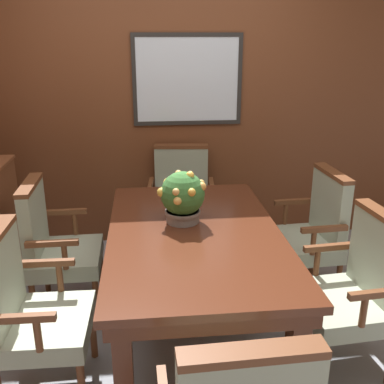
# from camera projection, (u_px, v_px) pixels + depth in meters

# --- Properties ---
(ground_plane) EXTENTS (14.00, 14.00, 0.00)m
(ground_plane) POSITION_uv_depth(u_px,v_px,m) (181.00, 346.00, 2.83)
(ground_plane) COLOR #93969E
(wall_back) EXTENTS (7.20, 0.08, 2.45)m
(wall_back) POSITION_uv_depth(u_px,v_px,m) (165.00, 110.00, 3.97)
(wall_back) COLOR brown
(wall_back) RESTS_ON ground_plane
(dining_table) EXTENTS (1.04, 1.74, 0.72)m
(dining_table) POSITION_uv_depth(u_px,v_px,m) (195.00, 245.00, 2.77)
(dining_table) COLOR #4C2314
(dining_table) RESTS_ON ground_plane
(chair_left_near) EXTENTS (0.48, 0.57, 0.94)m
(chair_left_near) POSITION_uv_depth(u_px,v_px,m) (29.00, 309.00, 2.34)
(chair_left_near) COLOR brown
(chair_left_near) RESTS_ON ground_plane
(chair_left_far) EXTENTS (0.48, 0.57, 0.94)m
(chair_left_far) POSITION_uv_depth(u_px,v_px,m) (54.00, 243.00, 3.08)
(chair_left_far) COLOR brown
(chair_left_far) RESTS_ON ground_plane
(chair_head_far) EXTENTS (0.60, 0.52, 0.94)m
(chair_head_far) POSITION_uv_depth(u_px,v_px,m) (181.00, 196.00, 3.98)
(chair_head_far) COLOR brown
(chair_head_far) RESTS_ON ground_plane
(chair_right_far) EXTENTS (0.50, 0.59, 0.94)m
(chair_right_far) POSITION_uv_depth(u_px,v_px,m) (312.00, 229.00, 3.30)
(chair_right_far) COLOR brown
(chair_right_far) RESTS_ON ground_plane
(chair_right_near) EXTENTS (0.51, 0.59, 0.94)m
(chair_right_near) POSITION_uv_depth(u_px,v_px,m) (355.00, 287.00, 2.54)
(chair_right_near) COLOR brown
(chair_right_near) RESTS_ON ground_plane
(potted_plant) EXTENTS (0.31, 0.29, 0.34)m
(potted_plant) POSITION_uv_depth(u_px,v_px,m) (183.00, 197.00, 2.82)
(potted_plant) COLOR gray
(potted_plant) RESTS_ON dining_table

